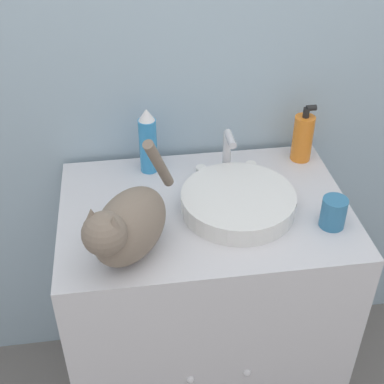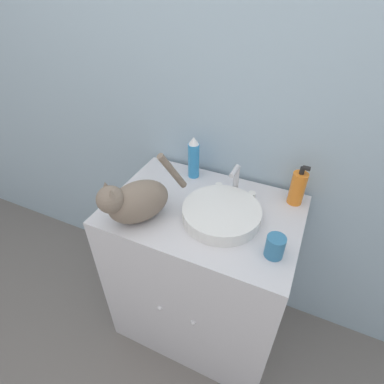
{
  "view_description": "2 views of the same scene",
  "coord_description": "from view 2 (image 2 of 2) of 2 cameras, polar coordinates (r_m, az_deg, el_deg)",
  "views": [
    {
      "loc": [
        -0.2,
        -0.89,
        1.78
      ],
      "look_at": [
        -0.04,
        0.26,
        0.93
      ],
      "focal_mm": 50.0,
      "sensor_mm": 36.0,
      "label": 1
    },
    {
      "loc": [
        0.35,
        -0.61,
        1.69
      ],
      "look_at": [
        -0.03,
        0.23,
        0.98
      ],
      "focal_mm": 28.0,
      "sensor_mm": 36.0,
      "label": 2
    }
  ],
  "objects": [
    {
      "name": "ground_plane",
      "position": [
        1.83,
        -2.46,
        -29.8
      ],
      "size": [
        8.0,
        8.0,
        0.0
      ],
      "primitive_type": "plane",
      "color": "slate"
    },
    {
      "name": "soap_bottle",
      "position": [
        1.33,
        19.48,
        0.78
      ],
      "size": [
        0.06,
        0.06,
        0.19
      ],
      "color": "orange",
      "rests_on": "vanity_cabinet"
    },
    {
      "name": "cat",
      "position": [
        1.18,
        -10.79,
        -1.61
      ],
      "size": [
        0.26,
        0.35,
        0.26
      ],
      "rotation": [
        0.0,
        0.0,
        -2.15
      ],
      "color": "#7A6B5B",
      "rests_on": "vanity_cabinet"
    },
    {
      "name": "wall_back",
      "position": [
        1.34,
        8.29,
        18.09
      ],
      "size": [
        6.0,
        0.05,
        2.5
      ],
      "color": "#9EB7C6",
      "rests_on": "ground_plane"
    },
    {
      "name": "spray_bottle",
      "position": [
        1.41,
        0.32,
        6.54
      ],
      "size": [
        0.05,
        0.05,
        0.21
      ],
      "color": "#338CCC",
      "rests_on": "vanity_cabinet"
    },
    {
      "name": "cup",
      "position": [
        1.09,
        15.52,
        -9.98
      ],
      "size": [
        0.07,
        0.07,
        0.09
      ],
      "color": "teal",
      "rests_on": "vanity_cabinet"
    },
    {
      "name": "faucet",
      "position": [
        1.31,
        8.24,
        1.67
      ],
      "size": [
        0.19,
        0.09,
        0.16
      ],
      "color": "silver",
      "rests_on": "vanity_cabinet"
    },
    {
      "name": "sink_basin",
      "position": [
        1.21,
        5.64,
        -4.08
      ],
      "size": [
        0.32,
        0.32,
        0.05
      ],
      "color": "white",
      "rests_on": "vanity_cabinet"
    },
    {
      "name": "vanity_cabinet",
      "position": [
        1.58,
        1.82,
        -15.13
      ],
      "size": [
        0.81,
        0.58,
        0.86
      ],
      "color": "silver",
      "rests_on": "ground_plane"
    }
  ]
}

